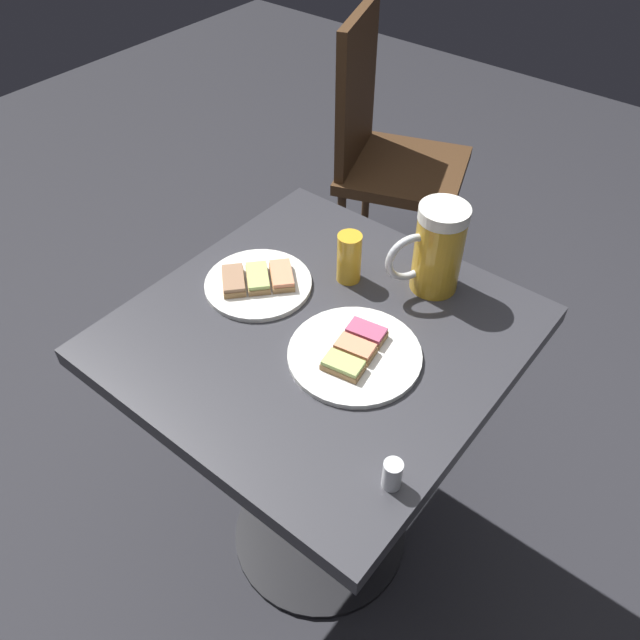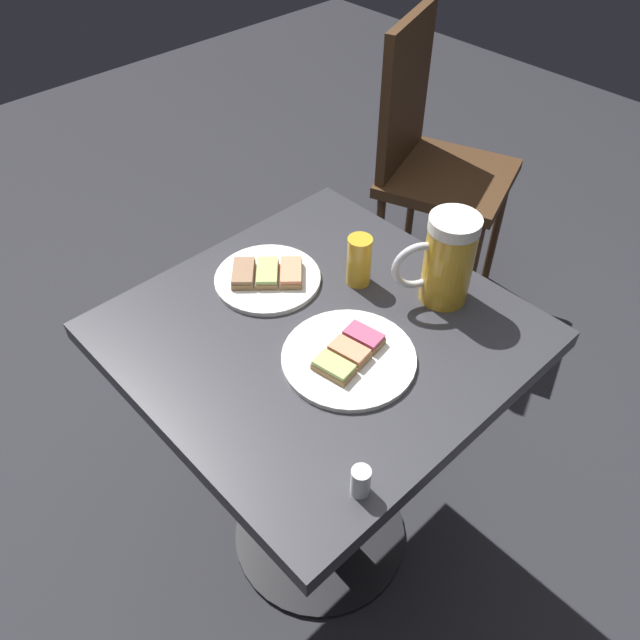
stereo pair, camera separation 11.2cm
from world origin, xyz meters
name	(u,v)px [view 2 (the right image)]	position (x,y,z in m)	size (l,w,h in m)	color
ground_plane	(320,533)	(0.00, 0.00, 0.00)	(6.00, 6.00, 0.00)	#28282D
cafe_table	(320,396)	(0.00, 0.00, 0.56)	(0.66, 0.65, 0.76)	black
plate_near	(268,277)	(0.02, 0.16, 0.77)	(0.21, 0.21, 0.03)	white
plate_far	(349,357)	(-0.02, -0.09, 0.77)	(0.23, 0.23, 0.03)	white
beer_mug	(446,260)	(0.22, -0.09, 0.85)	(0.14, 0.11, 0.18)	gold
beer_glass_small	(359,261)	(0.14, 0.04, 0.81)	(0.05, 0.05, 0.10)	gold
salt_shaker	(361,481)	(-0.18, -0.28, 0.78)	(0.03, 0.03, 0.05)	silver
cafe_chair	(430,154)	(0.93, 0.48, 0.55)	(0.49, 0.49, 0.95)	#472D19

